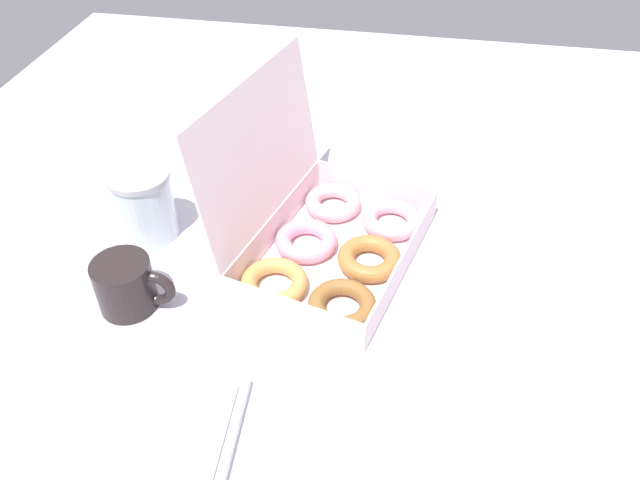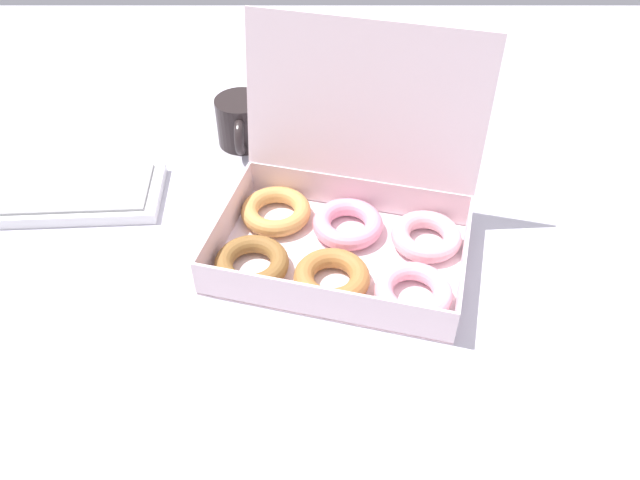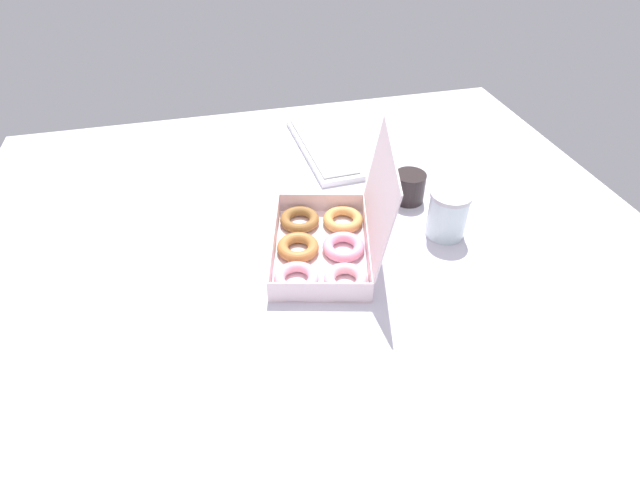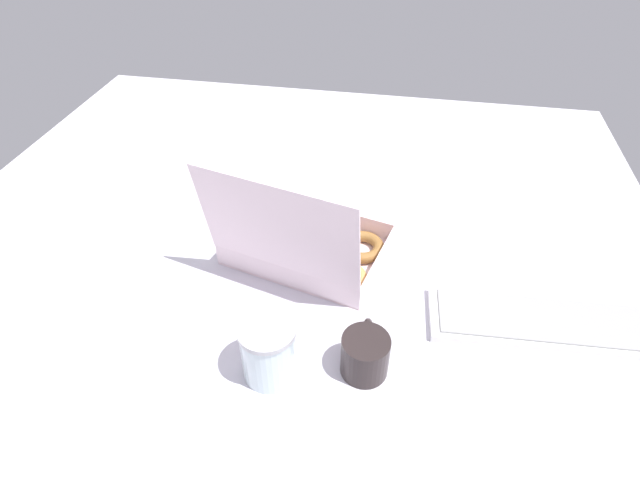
% 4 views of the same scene
% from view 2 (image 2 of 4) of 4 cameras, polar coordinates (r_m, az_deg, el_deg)
% --- Properties ---
extents(ground_plane, '(1.80, 1.80, 0.02)m').
position_cam_2_polar(ground_plane, '(0.90, 4.72, -2.37)').
color(ground_plane, silver).
extents(donut_box, '(0.40, 0.35, 0.29)m').
position_cam_2_polar(donut_box, '(0.88, 1.92, 0.76)').
color(donut_box, white).
rests_on(donut_box, ground_plane).
extents(keyboard, '(0.44, 0.16, 0.02)m').
position_cam_2_polar(keyboard, '(1.09, -25.81, 3.62)').
color(keyboard, white).
rests_on(keyboard, ground_plane).
extents(coffee_mug, '(0.09, 0.12, 0.08)m').
position_cam_2_polar(coffee_mug, '(1.11, -7.38, 10.63)').
color(coffee_mug, black).
rests_on(coffee_mug, ground_plane).
extents(glass_jar, '(0.10, 0.10, 0.13)m').
position_cam_2_polar(glass_jar, '(1.12, 1.48, 12.67)').
color(glass_jar, silver).
rests_on(glass_jar, ground_plane).
extents(paper_napkin, '(0.12, 0.10, 0.00)m').
position_cam_2_polar(paper_napkin, '(0.76, -13.56, -15.03)').
color(paper_napkin, white).
rests_on(paper_napkin, ground_plane).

